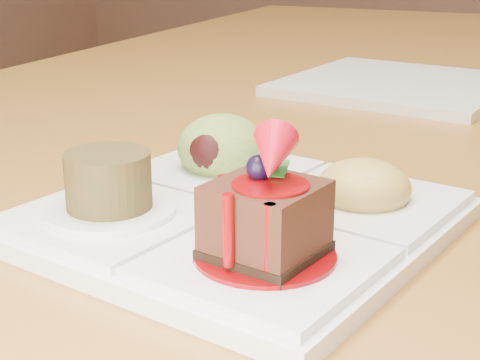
% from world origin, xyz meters
% --- Properties ---
extents(dining_table, '(1.00, 1.80, 0.75)m').
position_xyz_m(dining_table, '(0.00, 0.00, 0.68)').
color(dining_table, brown).
rests_on(dining_table, ground).
extents(sampler_plate, '(0.29, 0.29, 0.09)m').
position_xyz_m(sampler_plate, '(0.05, -0.57, 0.77)').
color(sampler_plate, silver).
rests_on(sampler_plate, dining_table).
extents(second_plate, '(0.29, 0.29, 0.01)m').
position_xyz_m(second_plate, '(0.05, -0.08, 0.76)').
color(second_plate, silver).
rests_on(second_plate, dining_table).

